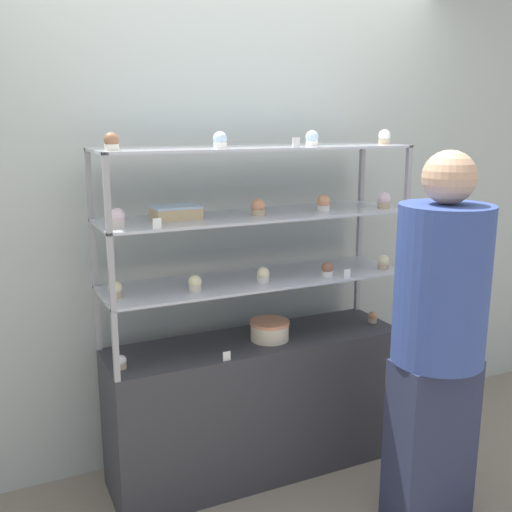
% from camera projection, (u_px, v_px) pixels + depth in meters
% --- Properties ---
extents(ground_plane, '(20.00, 20.00, 0.00)m').
position_uv_depth(ground_plane, '(256.00, 468.00, 3.15)').
color(ground_plane, gray).
extents(back_wall, '(8.00, 0.05, 2.60)m').
position_uv_depth(back_wall, '(228.00, 214.00, 3.17)').
color(back_wall, '#A8B2AD').
rests_on(back_wall, ground_plane).
extents(display_base, '(1.49, 0.42, 0.72)m').
position_uv_depth(display_base, '(256.00, 405.00, 3.07)').
color(display_base, '#333338').
rests_on(display_base, ground_plane).
extents(display_riser_lower, '(1.49, 0.42, 0.32)m').
position_uv_depth(display_riser_lower, '(256.00, 282.00, 2.92)').
color(display_riser_lower, '#99999E').
rests_on(display_riser_lower, display_base).
extents(display_riser_middle, '(1.49, 0.42, 0.32)m').
position_uv_depth(display_riser_middle, '(256.00, 218.00, 2.85)').
color(display_riser_middle, '#99999E').
rests_on(display_riser_middle, display_riser_lower).
extents(display_riser_upper, '(1.49, 0.42, 0.32)m').
position_uv_depth(display_riser_upper, '(256.00, 151.00, 2.78)').
color(display_riser_upper, '#99999E').
rests_on(display_riser_upper, display_riser_middle).
extents(layer_cake_centerpiece, '(0.20, 0.20, 0.10)m').
position_uv_depth(layer_cake_centerpiece, '(270.00, 330.00, 2.98)').
color(layer_cake_centerpiece, beige).
rests_on(layer_cake_centerpiece, display_base).
extents(sheet_cake_frosted, '(0.21, 0.16, 0.06)m').
position_uv_depth(sheet_cake_frosted, '(176.00, 212.00, 2.72)').
color(sheet_cake_frosted, '#DBBC84').
rests_on(sheet_cake_frosted, display_riser_middle).
extents(cupcake_0, '(0.05, 0.05, 0.06)m').
position_uv_depth(cupcake_0, '(121.00, 362.00, 2.63)').
color(cupcake_0, '#CCB28C').
rests_on(cupcake_0, display_base).
extents(cupcake_1, '(0.05, 0.05, 0.06)m').
position_uv_depth(cupcake_1, '(373.00, 317.00, 3.23)').
color(cupcake_1, '#CCB28C').
rests_on(cupcake_1, display_base).
extents(price_tag_0, '(0.04, 0.00, 0.04)m').
position_uv_depth(price_tag_0, '(227.00, 356.00, 2.72)').
color(price_tag_0, white).
rests_on(price_tag_0, display_base).
extents(cupcake_2, '(0.06, 0.06, 0.07)m').
position_uv_depth(cupcake_2, '(115.00, 290.00, 2.60)').
color(cupcake_2, '#CCB28C').
rests_on(cupcake_2, display_riser_lower).
extents(cupcake_3, '(0.06, 0.06, 0.07)m').
position_uv_depth(cupcake_3, '(195.00, 284.00, 2.69)').
color(cupcake_3, beige).
rests_on(cupcake_3, display_riser_lower).
extents(cupcake_4, '(0.06, 0.06, 0.07)m').
position_uv_depth(cupcake_4, '(263.00, 275.00, 2.84)').
color(cupcake_4, white).
rests_on(cupcake_4, display_riser_lower).
extents(cupcake_5, '(0.06, 0.06, 0.07)m').
position_uv_depth(cupcake_5, '(327.00, 269.00, 2.95)').
color(cupcake_5, white).
rests_on(cupcake_5, display_riser_lower).
extents(cupcake_6, '(0.06, 0.06, 0.07)m').
position_uv_depth(cupcake_6, '(383.00, 262.00, 3.09)').
color(cupcake_6, '#CCB28C').
rests_on(cupcake_6, display_riser_lower).
extents(price_tag_1, '(0.04, 0.00, 0.04)m').
position_uv_depth(price_tag_1, '(347.00, 274.00, 2.91)').
color(price_tag_1, white).
rests_on(price_tag_1, display_riser_lower).
extents(cupcake_7, '(0.07, 0.07, 0.08)m').
position_uv_depth(cupcake_7, '(117.00, 218.00, 2.50)').
color(cupcake_7, beige).
rests_on(cupcake_7, display_riser_middle).
extents(cupcake_8, '(0.07, 0.07, 0.08)m').
position_uv_depth(cupcake_8, '(258.00, 207.00, 2.80)').
color(cupcake_8, '#CCB28C').
rests_on(cupcake_8, display_riser_middle).
extents(cupcake_9, '(0.07, 0.07, 0.08)m').
position_uv_depth(cupcake_9, '(323.00, 203.00, 2.94)').
color(cupcake_9, white).
rests_on(cupcake_9, display_riser_middle).
extents(cupcake_10, '(0.07, 0.07, 0.08)m').
position_uv_depth(cupcake_10, '(384.00, 200.00, 3.04)').
color(cupcake_10, '#CCB28C').
rests_on(cupcake_10, display_riser_middle).
extents(price_tag_2, '(0.04, 0.00, 0.04)m').
position_uv_depth(price_tag_2, '(157.00, 224.00, 2.45)').
color(price_tag_2, white).
rests_on(price_tag_2, display_riser_middle).
extents(cupcake_11, '(0.06, 0.06, 0.07)m').
position_uv_depth(cupcake_11, '(111.00, 142.00, 2.38)').
color(cupcake_11, beige).
rests_on(cupcake_11, display_riser_upper).
extents(cupcake_12, '(0.06, 0.06, 0.07)m').
position_uv_depth(cupcake_12, '(220.00, 140.00, 2.58)').
color(cupcake_12, white).
rests_on(cupcake_12, display_riser_upper).
extents(cupcake_13, '(0.06, 0.06, 0.07)m').
position_uv_depth(cupcake_13, '(312.00, 139.00, 2.78)').
color(cupcake_13, white).
rests_on(cupcake_13, display_riser_upper).
extents(cupcake_14, '(0.06, 0.06, 0.07)m').
position_uv_depth(cupcake_14, '(384.00, 137.00, 3.01)').
color(cupcake_14, '#CCB28C').
rests_on(cupcake_14, display_riser_upper).
extents(price_tag_3, '(0.04, 0.00, 0.04)m').
position_uv_depth(price_tag_3, '(296.00, 143.00, 2.65)').
color(price_tag_3, white).
rests_on(price_tag_3, display_riser_upper).
extents(customer_figure, '(0.39, 0.39, 1.67)m').
position_uv_depth(customer_figure, '(438.00, 335.00, 2.55)').
color(customer_figure, '#282D47').
rests_on(customer_figure, ground_plane).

